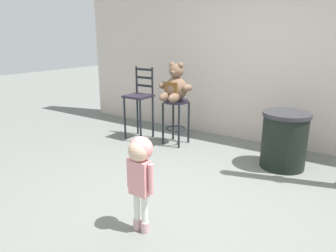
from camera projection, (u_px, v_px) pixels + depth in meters
name	position (u px, v px, depth m)	size (l,w,h in m)	color
ground_plane	(189.00, 198.00, 3.32)	(24.00, 24.00, 0.00)	slate
building_wall	(270.00, 34.00, 4.72)	(7.05, 0.30, 3.33)	beige
bar_stool_with_teddy	(176.00, 113.00, 4.85)	(0.39, 0.39, 0.70)	#241F2E
teddy_bear	(175.00, 87.00, 4.71)	(0.54, 0.48, 0.57)	brown
child_walking	(140.00, 164.00, 2.60)	(0.27, 0.22, 0.86)	#CC9FA7
trash_bin	(284.00, 140.00, 4.00)	(0.59, 0.59, 0.73)	black
bar_chair_empty	(140.00, 99.00, 5.10)	(0.38, 0.38, 1.16)	#241F2E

